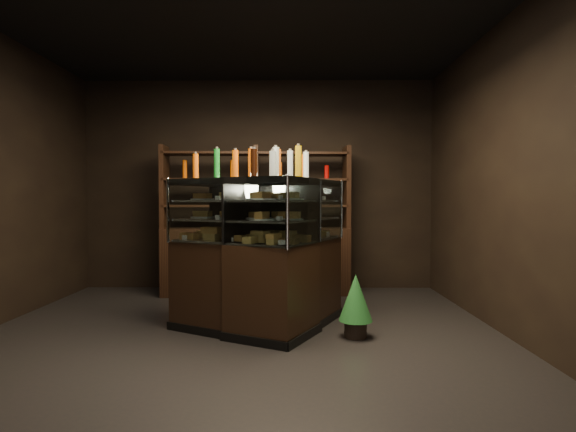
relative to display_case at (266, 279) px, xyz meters
name	(u,v)px	position (x,y,z in m)	size (l,w,h in m)	color
ground	(237,341)	(-0.23, -0.41, -0.50)	(5.00, 5.00, 0.00)	black
room_shell	(237,125)	(-0.23, -0.41, 1.44)	(5.02, 5.02, 3.01)	black
display_case	(266,279)	(0.00, 0.00, 0.00)	(1.80, 1.53, 1.49)	black
food_display	(266,215)	(0.00, 0.00, 0.64)	(1.39, 1.21, 0.46)	gold
bottles_top	(266,165)	(0.00, 0.00, 1.13)	(1.22, 1.06, 0.30)	#D8590A
potted_conifer	(356,296)	(0.85, -0.28, -0.12)	(0.31, 0.31, 0.67)	black
back_shelving	(256,250)	(-0.23, 1.64, 0.10)	(2.53, 0.55, 2.00)	black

